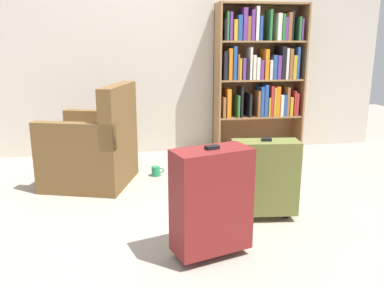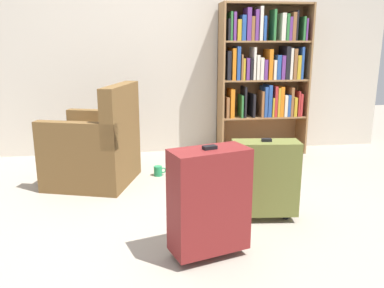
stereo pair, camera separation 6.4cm
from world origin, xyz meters
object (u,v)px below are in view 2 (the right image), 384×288
at_px(mug, 158,171).
at_px(suitcase_dark_red, 209,200).
at_px(suitcase_olive, 265,178).
at_px(bookshelf, 264,71).
at_px(armchair, 96,149).
at_px(storage_box, 270,154).

height_order(mug, suitcase_dark_red, suitcase_dark_red).
xyz_separation_m(mug, suitcase_dark_red, (0.22, -1.54, 0.31)).
bearing_deg(suitcase_olive, bookshelf, 73.27).
bearing_deg(armchair, suitcase_olive, -37.54).
distance_m(mug, suitcase_dark_red, 1.58).
relative_size(mug, suitcase_dark_red, 0.17).
height_order(bookshelf, armchair, bookshelf).
height_order(armchair, mug, armchair).
height_order(suitcase_olive, suitcase_dark_red, suitcase_dark_red).
bearing_deg(mug, suitcase_olive, -56.89).
xyz_separation_m(armchair, storage_box, (1.77, 0.38, -0.22)).
distance_m(bookshelf, armchair, 2.07).
bearing_deg(bookshelf, suitcase_dark_red, -114.51).
distance_m(storage_box, suitcase_olive, 1.46).
relative_size(suitcase_olive, suitcase_dark_red, 0.88).
bearing_deg(suitcase_dark_red, bookshelf, 65.49).
distance_m(bookshelf, storage_box, 0.94).
bearing_deg(suitcase_olive, mug, 123.11).
relative_size(bookshelf, suitcase_dark_red, 2.42).
relative_size(armchair, suitcase_olive, 1.49).
xyz_separation_m(bookshelf, suitcase_dark_red, (-1.03, -2.25, -0.58)).
distance_m(bookshelf, mug, 1.68).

